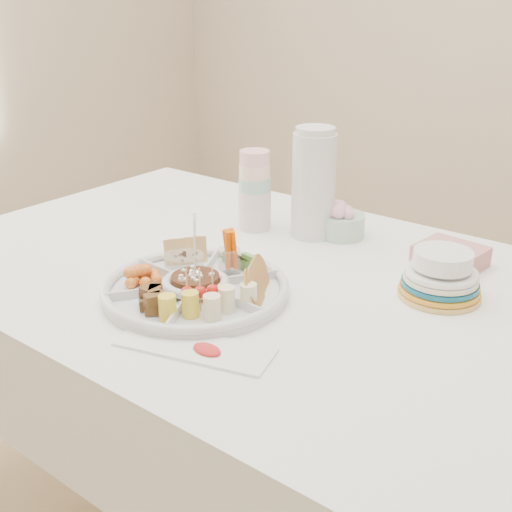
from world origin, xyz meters
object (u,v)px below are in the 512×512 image
Objects in this scene: dining_table at (244,404)px; plate_stack at (441,273)px; party_tray at (196,286)px; thermos at (314,182)px.

plate_stack is (0.42, 0.13, 0.43)m from dining_table.
plate_stack reaches higher than party_tray.
dining_table is 4.00× the size of party_tray.
thermos is (0.01, 0.26, 0.52)m from dining_table.
thermos reaches higher than party_tray.
plate_stack is (0.40, -0.14, -0.09)m from thermos.
thermos is at bearing 90.48° from party_tray.
dining_table is at bearing -162.94° from plate_stack.
party_tray reaches higher than dining_table.
party_tray is at bearing -142.51° from plate_stack.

